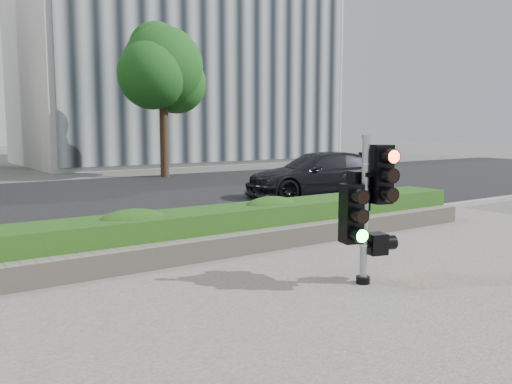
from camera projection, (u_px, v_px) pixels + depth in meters
ground at (293, 287)px, 7.19m from camera, size 120.00×120.00×0.00m
sidewalk at (458, 349)px, 5.15m from camera, size 16.00×11.00×0.03m
road at (72, 202)px, 15.33m from camera, size 60.00×13.00×0.02m
curb at (184, 242)px, 9.75m from camera, size 60.00×0.25×0.12m
stone_wall at (219, 247)px, 8.71m from camera, size 12.00×0.32×0.34m
hedge at (200, 230)px, 9.22m from camera, size 12.00×1.00×0.68m
building_right at (178, 63)px, 33.08m from camera, size 18.00×10.00×12.00m
tree_right at (162, 70)px, 22.43m from camera, size 4.10×3.58×6.53m
traffic_signal at (365, 202)px, 7.18m from camera, size 0.73×0.59×1.99m
car_dark at (318, 174)px, 16.46m from camera, size 4.89×2.71×1.34m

